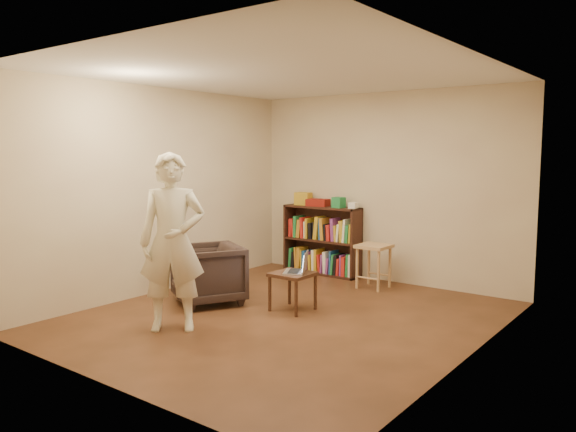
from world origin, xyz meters
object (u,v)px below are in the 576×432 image
Objects in this scene: stool at (374,253)px; person at (172,242)px; armchair at (208,274)px; side_table at (293,279)px; laptop at (299,268)px; bookshelf at (322,244)px.

person is at bearing -105.63° from stool.
person reaches higher than armchair.
side_table is at bearing 48.64° from armchair.
person reaches higher than side_table.
person reaches higher than stool.
stool is at bearing 81.66° from side_table.
person is at bearing -53.66° from laptop.
stool is at bearing 33.01° from person.
side_table is 1.48m from person.
armchair is 1.05m from side_table.
stool reaches higher than side_table.
laptop is (0.88, -1.79, 0.05)m from bookshelf.
laptop is (0.06, 0.03, 0.13)m from side_table.
stool is at bearing 145.48° from laptop.
bookshelf reaches higher than side_table.
side_table is (-0.22, -1.49, -0.10)m from stool.
person is (0.44, -0.91, 0.54)m from armchair.
armchair is at bearing -160.22° from side_table.
armchair is 1.15m from person.
stool is 0.75× the size of armchair.
bookshelf is at bearing 114.24° from armchair.
laptop is at bearing 23.35° from person.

